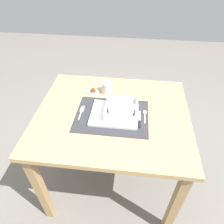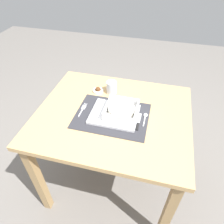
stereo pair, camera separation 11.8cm
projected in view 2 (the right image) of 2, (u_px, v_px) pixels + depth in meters
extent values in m
plane|color=slate|center=(113.00, 178.00, 1.70)|extent=(6.00, 6.00, 0.00)
cube|color=tan|center=(113.00, 115.00, 1.23)|extent=(0.91, 0.77, 0.03)
cube|color=#A48252|center=(38.00, 180.00, 1.30)|extent=(0.05, 0.05, 0.69)
cube|color=#A48252|center=(168.00, 213.00, 1.15)|extent=(0.05, 0.05, 0.69)
cube|color=#A48252|center=(78.00, 113.00, 1.79)|extent=(0.05, 0.05, 0.69)
cube|color=#A48252|center=(172.00, 129.00, 1.64)|extent=(0.05, 0.05, 0.69)
cube|color=#2D2D33|center=(112.00, 116.00, 1.20)|extent=(0.43, 0.32, 0.00)
cube|color=white|center=(114.00, 114.00, 1.20)|extent=(0.27, 0.22, 0.02)
cube|color=white|center=(121.00, 113.00, 1.19)|extent=(0.18, 0.18, 0.01)
cube|color=white|center=(107.00, 107.00, 1.19)|extent=(0.01, 0.18, 0.04)
cube|color=white|center=(136.00, 112.00, 1.15)|extent=(0.01, 0.18, 0.04)
cube|color=white|center=(118.00, 119.00, 1.11)|extent=(0.16, 0.01, 0.04)
cube|color=white|center=(125.00, 100.00, 1.23)|extent=(0.16, 0.01, 0.04)
cylinder|color=silver|center=(122.00, 110.00, 1.17)|extent=(0.15, 0.15, 0.03)
cube|color=silver|center=(81.00, 113.00, 1.22)|extent=(0.01, 0.07, 0.00)
cube|color=silver|center=(84.00, 107.00, 1.25)|extent=(0.02, 0.04, 0.00)
cylinder|color=silver|center=(84.00, 104.00, 1.28)|extent=(0.00, 0.02, 0.00)
cylinder|color=silver|center=(85.00, 104.00, 1.27)|extent=(0.00, 0.02, 0.00)
cylinder|color=silver|center=(86.00, 105.00, 1.27)|extent=(0.00, 0.02, 0.00)
cube|color=silver|center=(144.00, 122.00, 1.16)|extent=(0.01, 0.08, 0.00)
ellipsoid|color=silver|center=(146.00, 115.00, 1.20)|extent=(0.02, 0.03, 0.01)
cube|color=black|center=(138.00, 127.00, 1.13)|extent=(0.01, 0.06, 0.01)
cube|color=silver|center=(139.00, 118.00, 1.18)|extent=(0.01, 0.08, 0.00)
cube|color=#59331E|center=(134.00, 122.00, 1.16)|extent=(0.01, 0.05, 0.01)
cube|color=silver|center=(136.00, 115.00, 1.20)|extent=(0.01, 0.07, 0.00)
cylinder|color=white|center=(112.00, 87.00, 1.35)|extent=(0.07, 0.07, 0.08)
cylinder|color=#C64C1E|center=(112.00, 89.00, 1.36)|extent=(0.06, 0.06, 0.04)
cylinder|color=white|center=(98.00, 91.00, 1.38)|extent=(0.07, 0.07, 0.01)
sphere|color=#593319|center=(98.00, 90.00, 1.38)|extent=(0.04, 0.04, 0.04)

